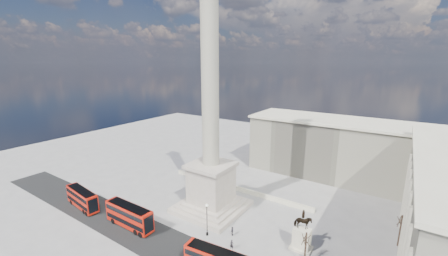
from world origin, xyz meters
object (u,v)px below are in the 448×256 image
(equestrian_statue, at_px, (302,236))
(pedestrian_crossing, at_px, (232,231))
(red_bus_e, at_px, (82,198))
(nelsons_column, at_px, (211,154))
(red_bus_a, at_px, (130,216))
(victorian_lamp, at_px, (207,217))
(pedestrian_walking, at_px, (232,245))

(equestrian_statue, xyz_separation_m, pedestrian_crossing, (-12.24, -3.37, -1.73))
(red_bus_e, bearing_deg, nelsons_column, 39.06)
(red_bus_a, height_order, pedestrian_crossing, red_bus_a)
(red_bus_a, relative_size, red_bus_e, 1.05)
(victorian_lamp, distance_m, pedestrian_walking, 6.79)
(victorian_lamp, height_order, pedestrian_walking, victorian_lamp)
(nelsons_column, distance_m, victorian_lamp, 13.38)
(pedestrian_walking, bearing_deg, equestrian_statue, 24.63)
(nelsons_column, xyz_separation_m, red_bus_e, (-24.58, -15.83, -10.65))
(nelsons_column, relative_size, pedestrian_walking, 28.09)
(pedestrian_crossing, bearing_deg, nelsons_column, 20.16)
(nelsons_column, xyz_separation_m, equestrian_statue, (21.37, -2.41, -10.29))
(pedestrian_crossing, bearing_deg, red_bus_a, 78.35)
(pedestrian_crossing, bearing_deg, red_bus_e, 69.09)
(red_bus_a, height_order, pedestrian_walking, red_bus_a)
(pedestrian_walking, height_order, pedestrian_crossing, pedestrian_crossing)
(nelsons_column, relative_size, victorian_lamp, 7.58)
(red_bus_e, height_order, equestrian_statue, equestrian_statue)
(nelsons_column, bearing_deg, pedestrian_crossing, -32.35)
(nelsons_column, relative_size, pedestrian_crossing, 27.76)
(victorian_lamp, bearing_deg, red_bus_a, -156.43)
(nelsons_column, distance_m, pedestrian_crossing, 16.17)
(nelsons_column, height_order, red_bus_e, nelsons_column)
(nelsons_column, bearing_deg, red_bus_e, -147.23)
(red_bus_e, bearing_deg, red_bus_a, 10.25)
(red_bus_a, xyz_separation_m, pedestrian_walking, (20.60, 5.53, -1.54))
(nelsons_column, bearing_deg, equestrian_statue, -6.44)
(victorian_lamp, height_order, equestrian_statue, equestrian_statue)
(equestrian_statue, xyz_separation_m, pedestrian_walking, (-10.20, -6.84, -1.74))
(red_bus_a, relative_size, pedestrian_walking, 6.44)
(red_bus_e, height_order, victorian_lamp, victorian_lamp)
(victorian_lamp, height_order, pedestrian_crossing, victorian_lamp)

